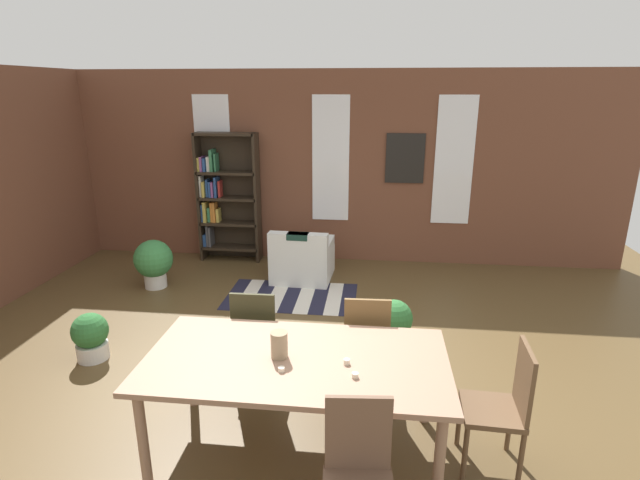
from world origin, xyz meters
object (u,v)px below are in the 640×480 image
(dining_chair_far_left, at_px, (257,335))
(armchair_white, at_px, (302,260))
(potted_plant_by_shelf, at_px, (91,336))
(dining_table, at_px, (296,367))
(vase_on_table, at_px, (279,345))
(dining_chair_head_right, at_px, (504,404))
(dining_chair_far_right, at_px, (366,341))
(dining_chair_near_right, at_px, (358,476))
(potted_plant_corner, at_px, (394,323))
(potted_plant_window, at_px, (154,261))
(bookshelf_tall, at_px, (224,196))

(dining_chair_far_left, height_order, armchair_white, dining_chair_far_left)
(dining_chair_far_left, bearing_deg, potted_plant_by_shelf, 171.15)
(dining_table, bearing_deg, armchair_white, 97.83)
(vase_on_table, height_order, dining_chair_head_right, vase_on_table)
(dining_chair_far_right, distance_m, dining_chair_near_right, 1.53)
(dining_chair_head_right, height_order, dining_chair_near_right, same)
(armchair_white, bearing_deg, vase_on_table, -84.12)
(dining_table, distance_m, potted_plant_corner, 1.82)
(dining_chair_far_right, xyz_separation_m, potted_plant_corner, (0.27, 0.83, -0.24))
(dining_chair_far_right, relative_size, potted_plant_by_shelf, 1.97)
(dining_chair_head_right, bearing_deg, dining_chair_far_right, 141.12)
(potted_plant_window, bearing_deg, bookshelf_tall, 63.00)
(dining_chair_head_right, distance_m, potted_plant_window, 4.80)
(armchair_white, relative_size, potted_plant_corner, 1.60)
(vase_on_table, bearing_deg, dining_chair_far_right, 52.03)
(potted_plant_corner, bearing_deg, bookshelf_tall, 135.11)
(bookshelf_tall, height_order, potted_plant_by_shelf, bookshelf_tall)
(potted_plant_window, bearing_deg, dining_chair_near_right, -51.71)
(dining_chair_head_right, xyz_separation_m, potted_plant_corner, (-0.69, 1.61, -0.24))
(dining_chair_near_right, distance_m, potted_plant_by_shelf, 3.26)
(dining_chair_far_right, height_order, potted_plant_corner, dining_chair_far_right)
(dining_chair_head_right, distance_m, dining_chair_near_right, 1.23)
(dining_chair_head_right, bearing_deg, vase_on_table, 179.87)
(dining_chair_far_right, distance_m, potted_plant_by_shelf, 2.73)
(dining_chair_far_right, height_order, bookshelf_tall, bookshelf_tall)
(vase_on_table, height_order, potted_plant_corner, vase_on_table)
(dining_chair_far_right, xyz_separation_m, dining_chair_head_right, (0.96, -0.77, 0.00))
(dining_chair_far_right, xyz_separation_m, potted_plant_window, (-2.88, 2.11, -0.14))
(dining_chair_far_right, distance_m, potted_plant_window, 3.57)
(armchair_white, bearing_deg, bookshelf_tall, 151.12)
(vase_on_table, xyz_separation_m, dining_chair_near_right, (0.59, -0.77, -0.36))
(dining_chair_head_right, xyz_separation_m, dining_chair_near_right, (-0.96, -0.76, 0.00))
(dining_table, distance_m, bookshelf_tall, 4.49)
(dining_table, distance_m, dining_chair_far_left, 0.92)
(dining_chair_near_right, bearing_deg, dining_table, 121.61)
(dining_chair_far_right, bearing_deg, potted_plant_by_shelf, 174.26)
(armchair_white, bearing_deg, dining_chair_head_right, -60.71)
(dining_table, relative_size, potted_plant_by_shelf, 4.41)
(bookshelf_tall, relative_size, potted_plant_by_shelf, 4.06)
(potted_plant_corner, bearing_deg, potted_plant_window, 158.02)
(armchair_white, xyz_separation_m, potted_plant_corner, (1.21, -1.79, -0.01))
(dining_table, bearing_deg, vase_on_table, 180.00)
(potted_plant_by_shelf, bearing_deg, dining_chair_head_right, -15.89)
(potted_plant_by_shelf, bearing_deg, armchair_white, 53.21)
(dining_table, bearing_deg, potted_plant_window, 129.89)
(dining_chair_near_right, height_order, dining_chair_far_left, same)
(dining_table, bearing_deg, potted_plant_corner, 64.98)
(dining_chair_head_right, height_order, dining_chair_far_left, same)
(potted_plant_by_shelf, bearing_deg, bookshelf_tall, 81.58)
(dining_table, xyz_separation_m, dining_chair_near_right, (0.47, -0.77, -0.19))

